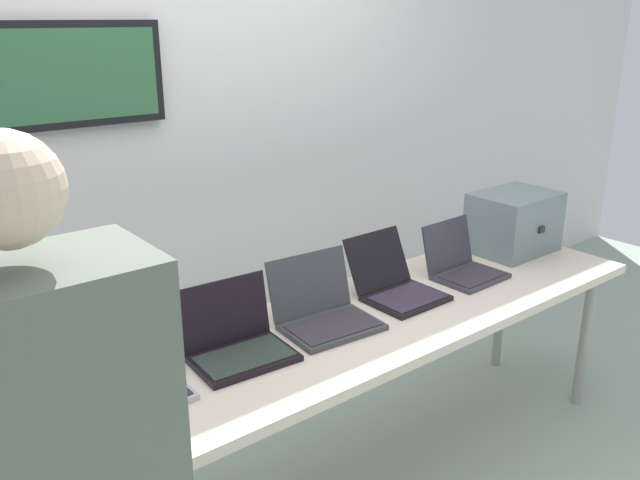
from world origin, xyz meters
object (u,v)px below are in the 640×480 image
object	(u,v)px
laptop_station_1	(126,377)
laptop_station_3	(323,310)
laptop_station_2	(236,340)
coffee_mug	(147,437)
equipment_box	(514,222)
laptop_station_4	(395,283)
laptop_station_5	(462,264)
workbench	(339,339)

from	to	relation	value
laptop_station_1	laptop_station_3	xyz separation A→B (m)	(0.78, -0.01, 0.00)
laptop_station_2	coffee_mug	world-z (taller)	laptop_station_2
laptop_station_3	coffee_mug	distance (m)	0.91
equipment_box	laptop_station_4	size ratio (longest dim) A/B	1.15
equipment_box	coffee_mug	xyz separation A→B (m)	(-2.12, -0.37, -0.10)
laptop_station_4	coffee_mug	size ratio (longest dim) A/B	3.95
laptop_station_2	laptop_station_5	size ratio (longest dim) A/B	1.15
equipment_box	laptop_station_1	xyz separation A→B (m)	(-2.04, -0.05, -0.09)
laptop_station_3	laptop_station_4	distance (m)	0.40
workbench	laptop_station_1	distance (m)	0.82
laptop_station_2	laptop_station_3	distance (m)	0.39
laptop_station_1	coffee_mug	distance (m)	0.32
laptop_station_3	coffee_mug	world-z (taller)	laptop_station_3
workbench	laptop_station_5	size ratio (longest dim) A/B	9.57
equipment_box	laptop_station_3	xyz separation A→B (m)	(-1.26, -0.06, -0.09)
laptop_station_1	laptop_station_2	distance (m)	0.39
equipment_box	laptop_station_1	size ratio (longest dim) A/B	1.29
laptop_station_2	laptop_station_3	world-z (taller)	laptop_station_3
laptop_station_5	equipment_box	bearing A→B (deg)	8.11
workbench	equipment_box	world-z (taller)	equipment_box
laptop_station_3	laptop_station_5	world-z (taller)	laptop_station_3
workbench	laptop_station_3	xyz separation A→B (m)	(-0.03, 0.06, 0.11)
laptop_station_1	laptop_station_3	world-z (taller)	laptop_station_3
workbench	laptop_station_2	size ratio (longest dim) A/B	8.31
workbench	laptop_station_3	size ratio (longest dim) A/B	7.92
workbench	laptop_station_2	bearing A→B (deg)	172.08
laptop_station_1	laptop_station_5	bearing A→B (deg)	-0.52
workbench	laptop_station_5	bearing A→B (deg)	3.78
laptop_station_4	coffee_mug	xyz separation A→B (m)	(-1.26, -0.33, -0.01)
equipment_box	laptop_station_2	size ratio (longest dim) A/B	1.14
laptop_station_2	laptop_station_4	world-z (taller)	laptop_station_2
laptop_station_3	laptop_station_5	size ratio (longest dim) A/B	1.21
laptop_station_2	coffee_mug	size ratio (longest dim) A/B	3.96
workbench	laptop_station_2	xyz separation A→B (m)	(-0.42, 0.06, 0.11)
workbench	equipment_box	xyz separation A→B (m)	(1.23, 0.12, 0.20)
laptop_station_2	workbench	bearing A→B (deg)	-7.92
laptop_station_1	coffee_mug	world-z (taller)	laptop_station_1
coffee_mug	laptop_station_1	bearing A→B (deg)	76.23
equipment_box	laptop_station_3	size ratio (longest dim) A/B	1.09
laptop_station_1	laptop_station_4	xyz separation A→B (m)	(1.18, 0.01, -0.00)
equipment_box	laptop_station_3	distance (m)	1.27
laptop_station_4	laptop_station_5	xyz separation A→B (m)	(0.40, -0.03, -0.00)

